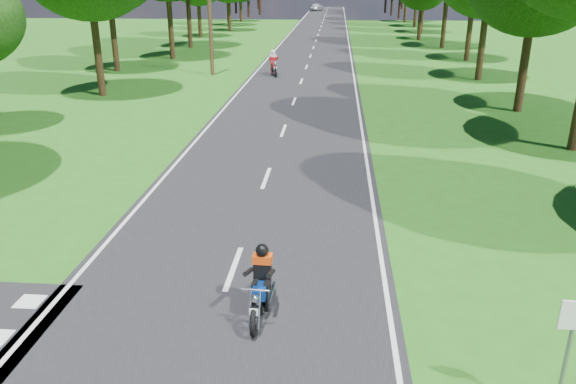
{
  "coord_description": "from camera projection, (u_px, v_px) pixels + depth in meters",
  "views": [
    {
      "loc": [
        2.14,
        -8.86,
        6.05
      ],
      "look_at": [
        1.04,
        4.0,
        1.1
      ],
      "focal_mm": 35.0,
      "sensor_mm": 36.0,
      "label": 1
    }
  ],
  "objects": [
    {
      "name": "telegraph_pole",
      "position": [
        210.0,
        10.0,
        35.64
      ],
      "size": [
        1.2,
        0.26,
        8.0
      ],
      "color": "#382616",
      "rests_on": "ground"
    },
    {
      "name": "main_road",
      "position": [
        316.0,
        41.0,
        57.09
      ],
      "size": [
        7.0,
        140.0,
        0.02
      ],
      "primitive_type": "cube",
      "color": "black",
      "rests_on": "ground"
    },
    {
      "name": "road_sign",
      "position": [
        571.0,
        340.0,
        7.79
      ],
      "size": [
        0.45,
        0.07,
        2.0
      ],
      "color": "slate",
      "rests_on": "ground"
    },
    {
      "name": "rider_near_blue",
      "position": [
        261.0,
        281.0,
        10.52
      ],
      "size": [
        0.63,
        1.68,
        1.38
      ],
      "primitive_type": null,
      "rotation": [
        0.0,
        0.0,
        -0.04
      ],
      "color": "navy",
      "rests_on": "main_road"
    },
    {
      "name": "ground",
      "position": [
        215.0,
        320.0,
        10.57
      ],
      "size": [
        160.0,
        160.0,
        0.0
      ],
      "primitive_type": "plane",
      "color": "#265814",
      "rests_on": "ground"
    },
    {
      "name": "distant_car",
      "position": [
        316.0,
        7.0,
        107.19
      ],
      "size": [
        2.74,
        4.5,
        1.43
      ],
      "primitive_type": "imported",
      "rotation": [
        0.0,
        0.0,
        -0.27
      ],
      "color": "silver",
      "rests_on": "main_road"
    },
    {
      "name": "rider_far_red",
      "position": [
        273.0,
        63.0,
        36.6
      ],
      "size": [
        1.11,
        2.04,
        1.62
      ],
      "primitive_type": null,
      "rotation": [
        0.0,
        0.0,
        0.25
      ],
      "color": "maroon",
      "rests_on": "main_road"
    },
    {
      "name": "road_markings",
      "position": [
        314.0,
        43.0,
        55.35
      ],
      "size": [
        7.4,
        140.0,
        0.01
      ],
      "color": "silver",
      "rests_on": "main_road"
    }
  ]
}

